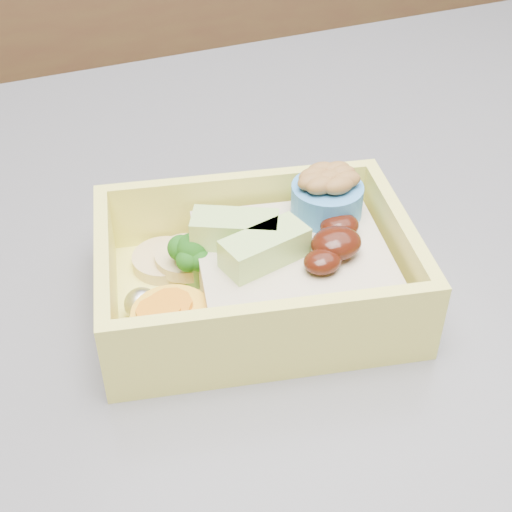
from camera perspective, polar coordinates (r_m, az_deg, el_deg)
name	(u,v)px	position (r m, az deg, el deg)	size (l,w,h in m)	color
bento_box	(265,268)	(0.42, 0.76, -0.95)	(0.21, 0.17, 0.07)	#F2EC64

